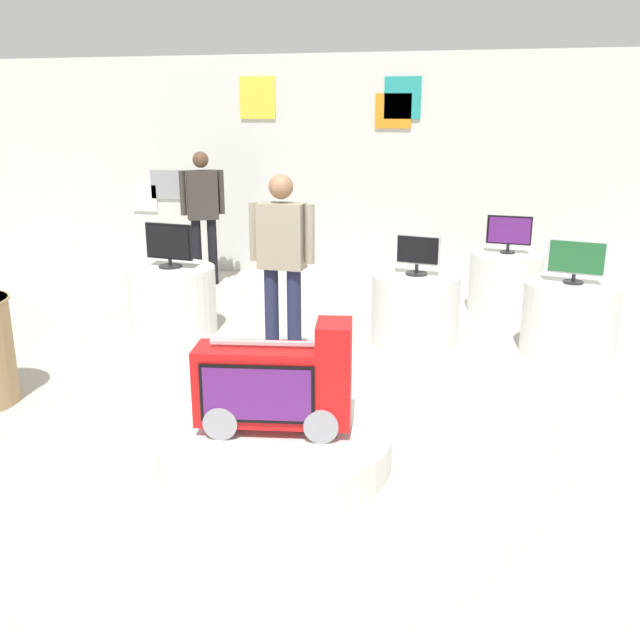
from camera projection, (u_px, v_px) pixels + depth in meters
name	position (u px, v px, depth m)	size (l,w,h in m)	color
ground_plane	(242.00, 431.00, 4.89)	(30.00, 30.00, 0.00)	#B2ADA3
back_wall_display	(361.00, 169.00, 9.12)	(11.29, 0.13, 2.89)	silver
main_display_pedestal	(275.00, 445.00, 4.43)	(1.50, 1.50, 0.22)	silver
novelty_firetruck_tv	(276.00, 387.00, 4.31)	(1.00, 0.47, 0.72)	gray
display_pedestal_left_rear	(173.00, 300.00, 7.04)	(0.88, 0.88, 0.67)	silver
tv_on_left_rear	(169.00, 244.00, 6.87)	(0.51, 0.23, 0.44)	black
display_pedestal_center_rear	(415.00, 308.00, 6.72)	(0.85, 0.85, 0.67)	silver
tv_on_center_rear	(417.00, 253.00, 6.56)	(0.43, 0.21, 0.38)	black
display_pedestal_right_rear	(569.00, 319.00, 6.38)	(0.85, 0.85, 0.67)	silver
tv_on_right_rear	(576.00, 259.00, 6.22)	(0.51, 0.18, 0.40)	black
display_pedestal_far_right	(505.00, 283.00, 7.74)	(0.81, 0.81, 0.67)	silver
tv_on_far_right	(509.00, 232.00, 7.58)	(0.48, 0.16, 0.41)	black
shopper_browsing_near_truck	(282.00, 259.00, 5.74)	(0.56, 0.22, 1.68)	#1E233F
shopper_browsing_rear	(203.00, 208.00, 8.82)	(0.50, 0.35, 1.70)	black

